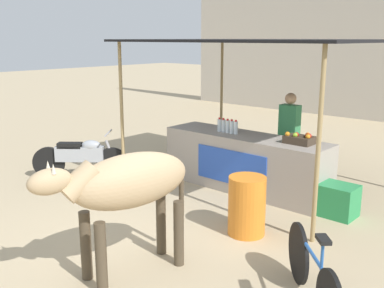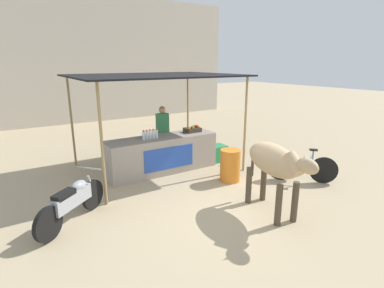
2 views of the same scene
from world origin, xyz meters
TOP-DOWN VIEW (x-y plane):
  - ground_plane at (0.00, 0.00)m, footprint 60.00×60.00m
  - stall_counter at (0.00, 2.20)m, footprint 3.00×0.82m
  - stall_awning at (0.00, 2.50)m, footprint 4.20×3.20m
  - water_bottle_row at (-0.35, 2.15)m, footprint 0.43×0.07m
  - fruit_crate at (1.00, 2.25)m, footprint 0.44×0.32m
  - vendor_behind_counter at (0.41, 2.95)m, footprint 0.34×0.22m
  - cooler_box at (1.72, 2.10)m, footprint 0.60×0.44m
  - water_barrel at (1.11, 0.69)m, footprint 0.50×0.50m
  - cow at (0.73, -1.05)m, footprint 0.77×1.85m
  - motorcycle_parked at (-2.61, 0.65)m, footprint 1.43×1.22m
  - bicycle_leaning at (2.58, -0.31)m, footprint 1.19×1.22m

SIDE VIEW (x-z plane):
  - ground_plane at x=0.00m, z-range 0.00..0.00m
  - cooler_box at x=1.72m, z-range 0.00..0.48m
  - bicycle_leaning at x=2.58m, z-range -0.08..0.77m
  - water_barrel at x=1.11m, z-range 0.00..0.80m
  - motorcycle_parked at x=-2.61m, z-range -0.02..0.88m
  - stall_counter at x=0.00m, z-range 0.00..0.96m
  - vendor_behind_counter at x=0.41m, z-range 0.02..1.67m
  - cow at x=0.73m, z-range 0.32..1.75m
  - fruit_crate at x=1.00m, z-range 0.94..1.13m
  - water_bottle_row at x=-0.35m, z-range 0.95..1.20m
  - stall_awning at x=0.00m, z-range 1.18..3.73m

